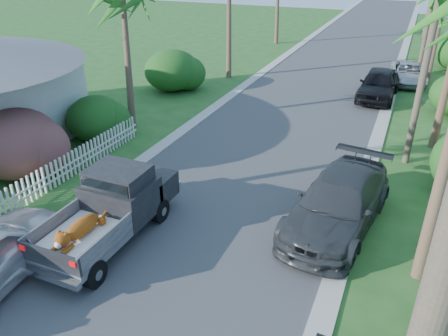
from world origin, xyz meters
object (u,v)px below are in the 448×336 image
at_px(parked_car_rd, 408,73).
at_px(parked_car_rf, 379,84).
at_px(parked_car_rm, 338,203).
at_px(pickup_truck, 116,204).
at_px(utility_pole_c, 432,3).
at_px(utility_pole_b, 429,47).

bearing_deg(parked_car_rd, parked_car_rf, -115.00).
bearing_deg(parked_car_rm, pickup_truck, -145.95).
height_order(parked_car_rm, parked_car_rf, parked_car_rf).
xyz_separation_m(parked_car_rf, parked_car_rd, (1.40, 4.11, -0.21)).
bearing_deg(parked_car_rf, pickup_truck, -107.19).
xyz_separation_m(pickup_truck, parked_car_rm, (6.03, 2.99, -0.20)).
height_order(parked_car_rm, utility_pole_c, utility_pole_c).
relative_size(parked_car_rd, utility_pole_c, 0.50).
bearing_deg(utility_pole_b, utility_pole_c, 90.00).
relative_size(parked_car_rd, utility_pole_b, 0.50).
bearing_deg(pickup_truck, utility_pole_b, 48.04).
bearing_deg(pickup_truck, parked_car_rd, 71.03).
height_order(parked_car_rf, parked_car_rd, parked_car_rf).
bearing_deg(utility_pole_b, parked_car_rm, -107.28).
distance_m(parked_car_rf, parked_car_rd, 4.35).
bearing_deg(parked_car_rm, utility_pole_c, 92.77).
height_order(pickup_truck, parked_car_rm, pickup_truck).
bearing_deg(utility_pole_b, parked_car_rd, 92.80).
xyz_separation_m(parked_car_rf, utility_pole_b, (2.00, -8.16, 3.77)).
bearing_deg(utility_pole_b, pickup_truck, -131.96).
relative_size(parked_car_rm, parked_car_rd, 1.24).
xyz_separation_m(parked_car_rd, utility_pole_c, (0.60, 2.73, 3.97)).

